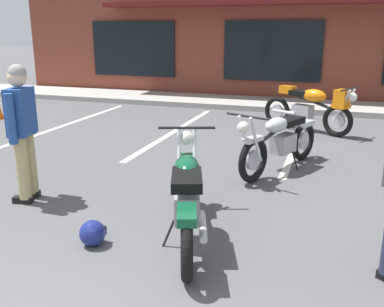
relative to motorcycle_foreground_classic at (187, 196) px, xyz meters
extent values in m
plane|color=#515154|center=(-0.58, 0.82, -0.46)|extent=(80.00, 80.00, 0.00)
cube|color=#A8A59E|center=(-0.58, 8.12, -0.39)|extent=(22.00, 1.80, 0.14)
cube|color=brown|center=(-0.58, 12.21, 1.31)|extent=(16.53, 6.20, 3.55)
cube|color=black|center=(-4.99, 9.07, 0.99)|extent=(2.82, 0.06, 1.70)
cube|color=black|center=(-0.58, 9.07, 0.99)|extent=(2.82, 0.06, 1.70)
cube|color=maroon|center=(-0.58, 8.66, 2.29)|extent=(9.92, 0.90, 0.12)
cube|color=silver|center=(-4.37, 4.52, -0.46)|extent=(0.12, 4.80, 0.01)
cube|color=silver|center=(-1.84, 4.52, -0.46)|extent=(0.12, 4.80, 0.01)
cube|color=silver|center=(0.68, 4.52, -0.46)|extent=(0.12, 4.80, 0.01)
torus|color=black|center=(0.24, -0.70, -0.14)|extent=(0.31, 0.64, 0.64)
cylinder|color=#B7B7BC|center=(0.24, -0.70, -0.14)|extent=(0.15, 0.29, 0.29)
torus|color=black|center=(-0.23, 0.66, -0.14)|extent=(0.31, 0.64, 0.64)
cylinder|color=#B7B7BC|center=(-0.23, 0.66, -0.14)|extent=(0.15, 0.29, 0.29)
cylinder|color=silver|center=(-0.35, 0.72, 0.18)|extent=(0.15, 0.32, 0.66)
cylinder|color=silver|center=(-0.18, 0.78, 0.18)|extent=(0.15, 0.32, 0.66)
cylinder|color=black|center=(-0.29, 0.83, 0.50)|extent=(0.63, 0.25, 0.03)
sphere|color=silver|center=(-0.32, 0.90, 0.36)|extent=(0.22, 0.22, 0.17)
cube|color=#0F4C2D|center=(-0.25, 0.70, 0.16)|extent=(0.25, 0.39, 0.06)
cube|color=#9E9EA3|center=(0.03, -0.10, -0.06)|extent=(0.36, 0.46, 0.28)
cylinder|color=silver|center=(0.29, -0.40, -0.10)|extent=(0.25, 0.54, 0.07)
cylinder|color=black|center=(-0.03, 0.09, 0.18)|extent=(0.37, 0.91, 0.26)
ellipsoid|color=#0F4C2D|center=(-0.04, 0.11, 0.26)|extent=(0.40, 0.54, 0.22)
cube|color=black|center=(0.08, -0.23, 0.26)|extent=(0.44, 0.58, 0.10)
cube|color=#0F4C2D|center=(0.25, -0.72, 0.14)|extent=(0.27, 0.39, 0.08)
cylinder|color=black|center=(-0.11, -0.22, -0.32)|extent=(0.14, 0.07, 0.29)
torus|color=black|center=(0.87, 3.23, -0.14)|extent=(0.34, 0.63, 0.64)
cylinder|color=#B7B7BC|center=(0.87, 3.23, -0.14)|extent=(0.17, 0.29, 0.29)
torus|color=black|center=(0.30, 1.90, -0.14)|extent=(0.34, 0.63, 0.64)
cylinder|color=#B7B7BC|center=(0.30, 1.90, -0.14)|extent=(0.17, 0.29, 0.29)
cylinder|color=silver|center=(0.35, 1.77, 0.18)|extent=(0.17, 0.32, 0.66)
cylinder|color=silver|center=(0.18, 1.84, 0.18)|extent=(0.17, 0.32, 0.66)
cylinder|color=black|center=(0.23, 1.73, 0.50)|extent=(0.62, 0.29, 0.03)
sphere|color=silver|center=(0.20, 1.66, 0.36)|extent=(0.22, 0.22, 0.17)
cube|color=silver|center=(0.29, 1.86, 0.16)|extent=(0.27, 0.39, 0.06)
cube|color=#9E9EA3|center=(0.62, 2.64, -0.06)|extent=(0.38, 0.46, 0.28)
cylinder|color=silver|center=(0.63, 3.03, -0.10)|extent=(0.28, 0.53, 0.07)
cylinder|color=black|center=(0.54, 2.45, 0.18)|extent=(0.42, 0.89, 0.26)
ellipsoid|color=silver|center=(0.53, 2.43, 0.26)|extent=(0.43, 0.54, 0.22)
cube|color=black|center=(0.67, 2.76, 0.26)|extent=(0.46, 0.59, 0.10)
cube|color=silver|center=(0.87, 3.24, 0.14)|extent=(0.29, 0.39, 0.08)
cylinder|color=black|center=(0.81, 2.63, -0.32)|extent=(0.13, 0.07, 0.29)
torus|color=black|center=(0.10, 5.72, -0.14)|extent=(0.61, 0.39, 0.64)
cylinder|color=#B7B7BC|center=(0.10, 5.72, -0.14)|extent=(0.28, 0.19, 0.29)
torus|color=black|center=(1.37, 5.06, -0.14)|extent=(0.61, 0.39, 0.64)
cylinder|color=#B7B7BC|center=(1.37, 5.06, -0.14)|extent=(0.28, 0.19, 0.29)
cylinder|color=silver|center=(1.50, 5.09, 0.18)|extent=(0.31, 0.19, 0.66)
cylinder|color=silver|center=(1.42, 4.93, 0.18)|extent=(0.31, 0.19, 0.66)
cylinder|color=black|center=(1.53, 4.97, 0.50)|extent=(0.33, 0.60, 0.03)
sphere|color=silver|center=(1.60, 4.93, 0.36)|extent=(0.23, 0.23, 0.17)
cube|color=orange|center=(1.41, 5.04, 0.16)|extent=(0.38, 0.29, 0.06)
cube|color=#9E9EA3|center=(0.66, 5.43, -0.06)|extent=(0.47, 0.40, 0.28)
cylinder|color=silver|center=(0.27, 5.47, -0.10)|extent=(0.52, 0.32, 0.07)
cylinder|color=black|center=(0.84, 5.33, 0.18)|extent=(0.86, 0.49, 0.26)
ellipsoid|color=orange|center=(0.88, 5.32, 0.30)|extent=(0.60, 0.51, 0.26)
cube|color=orange|center=(1.42, 5.03, 0.30)|extent=(0.34, 0.36, 0.36)
cube|color=black|center=(0.57, 5.47, 0.32)|extent=(0.47, 0.40, 0.10)
cube|color=orange|center=(0.31, 5.61, 0.36)|extent=(0.38, 0.33, 0.16)
cylinder|color=black|center=(0.68, 5.62, -0.32)|extent=(0.08, 0.13, 0.29)
cube|color=black|center=(-2.23, 0.25, -0.42)|extent=(0.26, 0.15, 0.08)
cube|color=black|center=(-2.27, 0.44, -0.42)|extent=(0.26, 0.15, 0.08)
cylinder|color=tan|center=(-2.19, 0.26, 0.00)|extent=(0.18, 0.18, 0.80)
cylinder|color=tan|center=(-2.24, 0.45, 0.00)|extent=(0.18, 0.18, 0.80)
cube|color=#23478C|center=(-2.21, 0.35, 0.66)|extent=(0.30, 0.42, 0.56)
cylinder|color=#23478C|center=(-2.15, 0.11, 0.62)|extent=(0.12, 0.12, 0.58)
cylinder|color=#23478C|center=(-2.27, 0.60, 0.62)|extent=(0.12, 0.12, 0.58)
sphere|color=beige|center=(-2.21, 0.35, 1.06)|extent=(0.27, 0.27, 0.22)
sphere|color=gray|center=(-2.20, 0.36, 1.11)|extent=(0.25, 0.25, 0.21)
sphere|color=navy|center=(-0.83, -0.44, -0.33)|extent=(0.26, 0.26, 0.26)
cube|color=black|center=(-0.83, -0.34, -0.34)|extent=(0.18, 0.03, 0.09)
camera|label=1|loc=(1.34, -3.82, 1.60)|focal=40.71mm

